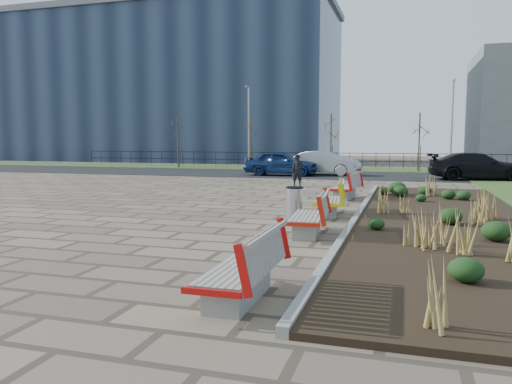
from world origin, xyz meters
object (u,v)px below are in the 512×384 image
(bench_c, at_px, (328,198))
(lamp_west, at_px, (249,128))
(car_blue, at_px, (281,163))
(car_silver, at_px, (324,163))
(bench_a, at_px, (238,266))
(pedestrian, at_px, (298,170))
(car_black, at_px, (477,166))
(lamp_east, at_px, (452,127))
(bench_b, at_px, (307,214))
(bench_d, at_px, (345,186))
(litter_bin, at_px, (295,203))

(bench_c, bearing_deg, lamp_west, 107.46)
(bench_c, relative_size, lamp_west, 0.35)
(car_blue, relative_size, car_silver, 0.99)
(bench_a, height_order, car_silver, car_silver)
(lamp_west, bearing_deg, bench_a, -72.66)
(bench_c, distance_m, lamp_west, 22.54)
(pedestrian, distance_m, car_blue, 6.88)
(lamp_west, bearing_deg, bench_c, -66.30)
(pedestrian, relative_size, car_black, 0.30)
(lamp_east, bearing_deg, pedestrian, -123.39)
(car_silver, bearing_deg, bench_b, -165.08)
(lamp_east, bearing_deg, lamp_west, 180.00)
(car_blue, bearing_deg, car_black, -93.82)
(lamp_east, bearing_deg, car_blue, -152.27)
(bench_d, bearing_deg, litter_bin, -92.57)
(bench_d, relative_size, lamp_east, 0.35)
(bench_c, xyz_separation_m, car_silver, (-2.76, 16.45, 0.27))
(bench_b, xyz_separation_m, bench_c, (0.00, 3.28, 0.00))
(car_blue, bearing_deg, litter_bin, -167.96)
(car_silver, height_order, car_black, car_black)
(litter_bin, bearing_deg, bench_a, -83.75)
(lamp_west, bearing_deg, car_black, -20.10)
(bench_b, xyz_separation_m, car_silver, (-2.76, 19.73, 0.27))
(car_silver, relative_size, lamp_west, 0.76)
(car_blue, height_order, car_silver, car_blue)
(bench_b, relative_size, litter_bin, 2.34)
(pedestrian, bearing_deg, litter_bin, -88.31)
(bench_a, bearing_deg, lamp_west, 107.26)
(bench_b, relative_size, pedestrian, 1.37)
(car_blue, xyz_separation_m, car_black, (11.18, -0.11, -0.01))
(bench_c, distance_m, car_silver, 16.69)
(bench_a, xyz_separation_m, pedestrian, (-2.79, 17.01, 0.27))
(bench_d, distance_m, lamp_west, 18.77)
(bench_d, height_order, car_black, car_black)
(car_silver, bearing_deg, bench_a, -166.69)
(car_blue, bearing_deg, bench_a, -170.74)
(car_blue, distance_m, lamp_west, 6.95)
(car_blue, distance_m, car_black, 11.19)
(bench_b, height_order, bench_c, same)
(pedestrian, xyz_separation_m, lamp_east, (7.79, 11.81, 2.27))
(bench_a, distance_m, car_silver, 24.93)
(bench_b, xyz_separation_m, litter_bin, (-0.81, 2.31, -0.05))
(litter_bin, distance_m, car_black, 17.38)
(bench_a, relative_size, lamp_east, 0.35)
(bench_c, relative_size, bench_d, 1.00)
(bench_a, bearing_deg, bench_b, 89.92)
(car_silver, bearing_deg, pedestrian, -173.23)
(litter_bin, distance_m, pedestrian, 9.87)
(car_black, bearing_deg, bench_a, 157.81)
(lamp_west, height_order, lamp_east, same)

